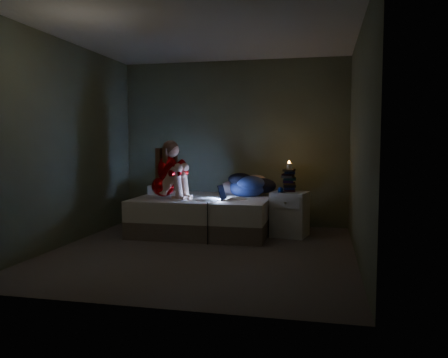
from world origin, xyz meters
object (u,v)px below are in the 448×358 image
(woman, at_px, (163,169))
(phone, at_px, (284,192))
(laptop, at_px, (213,192))
(nightstand, at_px, (290,214))
(candle, at_px, (289,167))
(bed, at_px, (204,215))

(woman, height_order, phone, woman)
(laptop, height_order, nightstand, laptop)
(laptop, height_order, candle, candle)
(nightstand, distance_m, phone, 0.34)
(phone, bearing_deg, laptop, -154.27)
(bed, height_order, woman, woman)
(woman, bearing_deg, bed, 42.71)
(woman, relative_size, nightstand, 1.32)
(woman, bearing_deg, phone, 22.70)
(nightstand, bearing_deg, phone, -121.04)
(woman, xyz_separation_m, candle, (1.73, 0.36, 0.03))
(phone, bearing_deg, nightstand, 59.61)
(nightstand, relative_size, candle, 7.81)
(woman, height_order, laptop, woman)
(bed, relative_size, woman, 2.30)
(woman, distance_m, candle, 1.77)
(bed, bearing_deg, candle, 4.61)
(bed, relative_size, phone, 13.57)
(nightstand, bearing_deg, bed, -166.62)
(woman, xyz_separation_m, laptop, (0.72, -0.01, -0.30))
(bed, bearing_deg, laptop, -54.23)
(candle, xyz_separation_m, phone, (-0.06, -0.16, -0.33))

